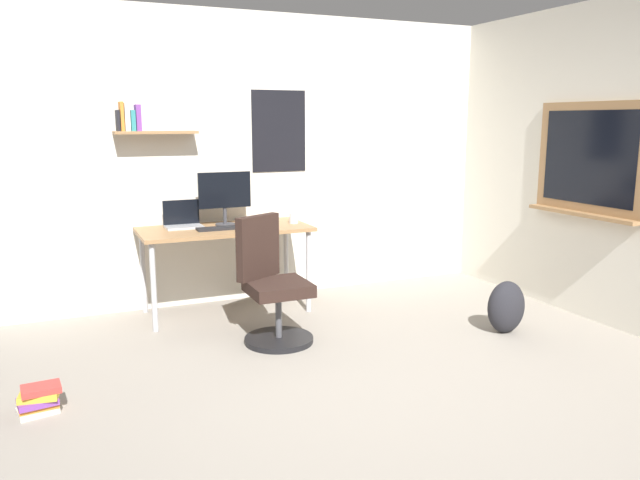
# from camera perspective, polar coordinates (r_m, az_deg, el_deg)

# --- Properties ---
(ground_plane) EXTENTS (5.20, 5.20, 0.00)m
(ground_plane) POSITION_cam_1_polar(r_m,az_deg,el_deg) (3.89, 4.89, -14.20)
(ground_plane) COLOR gray
(ground_plane) RESTS_ON ground
(wall_back) EXTENTS (5.00, 0.30, 2.60)m
(wall_back) POSITION_cam_1_polar(r_m,az_deg,el_deg) (5.80, -6.69, 7.41)
(wall_back) COLOR silver
(wall_back) RESTS_ON ground
(desk) EXTENTS (1.44, 0.67, 0.75)m
(desk) POSITION_cam_1_polar(r_m,az_deg,el_deg) (5.39, -8.69, 0.38)
(desk) COLOR #997047
(desk) RESTS_ON ground
(office_chair) EXTENTS (0.55, 0.56, 0.95)m
(office_chair) POSITION_cam_1_polar(r_m,az_deg,el_deg) (4.70, -4.42, -4.46)
(office_chair) COLOR black
(office_chair) RESTS_ON ground
(laptop) EXTENTS (0.31, 0.21, 0.23)m
(laptop) POSITION_cam_1_polar(r_m,az_deg,el_deg) (5.44, -12.45, 1.72)
(laptop) COLOR #ADAFB5
(laptop) RESTS_ON desk
(monitor_primary) EXTENTS (0.46, 0.17, 0.46)m
(monitor_primary) POSITION_cam_1_polar(r_m,az_deg,el_deg) (5.45, -8.73, 4.15)
(monitor_primary) COLOR #38383D
(monitor_primary) RESTS_ON desk
(keyboard) EXTENTS (0.37, 0.13, 0.02)m
(keyboard) POSITION_cam_1_polar(r_m,az_deg,el_deg) (5.28, -9.23, 1.06)
(keyboard) COLOR black
(keyboard) RESTS_ON desk
(computer_mouse) EXTENTS (0.10, 0.06, 0.03)m
(computer_mouse) POSITION_cam_1_polar(r_m,az_deg,el_deg) (5.35, -6.33, 1.34)
(computer_mouse) COLOR #262628
(computer_mouse) RESTS_ON desk
(coffee_mug) EXTENTS (0.08, 0.08, 0.09)m
(coffee_mug) POSITION_cam_1_polar(r_m,az_deg,el_deg) (5.53, -2.43, 2.01)
(coffee_mug) COLOR silver
(coffee_mug) RESTS_ON desk
(backpack) EXTENTS (0.32, 0.22, 0.42)m
(backpack) POSITION_cam_1_polar(r_m,az_deg,el_deg) (5.12, 16.68, -5.90)
(backpack) COLOR #232328
(backpack) RESTS_ON ground
(book_stack_on_floor) EXTENTS (0.25, 0.20, 0.17)m
(book_stack_on_floor) POSITION_cam_1_polar(r_m,az_deg,el_deg) (4.00, -24.36, -13.19)
(book_stack_on_floor) COLOR silver
(book_stack_on_floor) RESTS_ON ground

